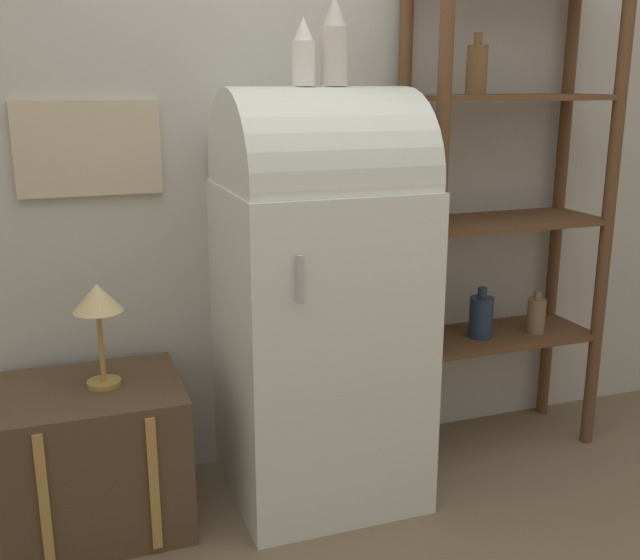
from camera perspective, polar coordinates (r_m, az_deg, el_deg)
name	(u,v)px	position (r m, az deg, el deg)	size (l,w,h in m)	color
ground_plane	(343,520)	(2.68, 1.78, -17.84)	(12.00, 12.00, 0.00)	#7A664C
wall_back	(287,110)	(2.80, -2.51, 12.82)	(7.00, 0.09, 2.70)	#B7B7AD
refrigerator	(319,291)	(2.58, -0.06, -0.86)	(0.64, 0.65, 1.44)	silver
suitcase_trunk	(95,457)	(2.65, -16.76, -12.77)	(0.58, 0.49, 0.49)	brown
shelf_unit	(505,193)	(2.97, 13.89, 6.46)	(0.78, 0.35, 1.87)	brown
vase_left	(304,54)	(2.48, -1.26, 16.84)	(0.07, 0.07, 0.21)	white
vase_center	(334,44)	(2.52, 1.11, 17.55)	(0.09, 0.09, 0.28)	beige
desk_lamp	(98,306)	(2.47, -16.56, -1.88)	(0.16, 0.16, 0.34)	#AD8942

